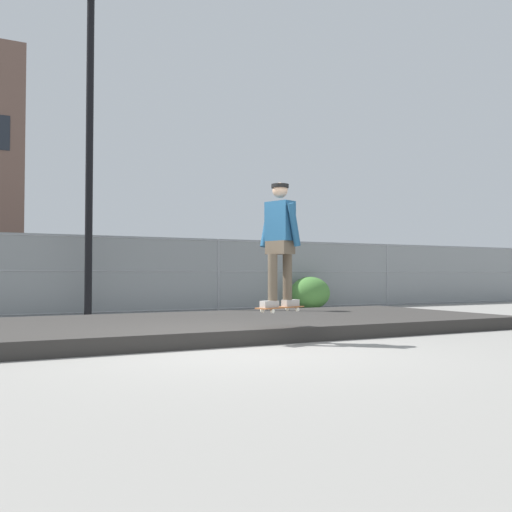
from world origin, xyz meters
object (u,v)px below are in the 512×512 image
Objects in this scene: skater at (280,236)px; shrub_center at (310,293)px; skateboard at (280,308)px; street_lamp at (90,110)px.

skater is 7.77m from shrub_center.
skater reaches higher than skateboard.
street_lamp is at bearing -176.59° from shrub_center.
skater is 1.50× the size of shrub_center.
street_lamp is (-1.43, 5.92, 3.08)m from skater.
street_lamp is at bearing 103.55° from skater.
skater is 6.83m from street_lamp.
skateboard is 0.11× the size of street_lamp.
shrub_center is (5.90, 0.35, -4.10)m from street_lamp.
street_lamp is at bearing 103.55° from skateboard.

